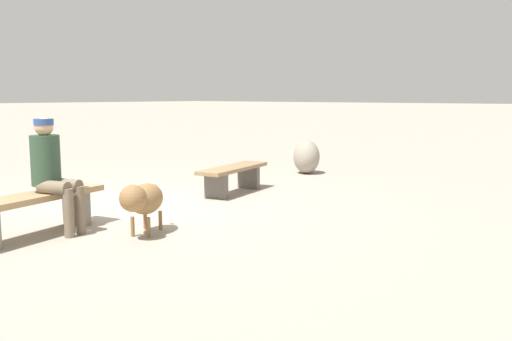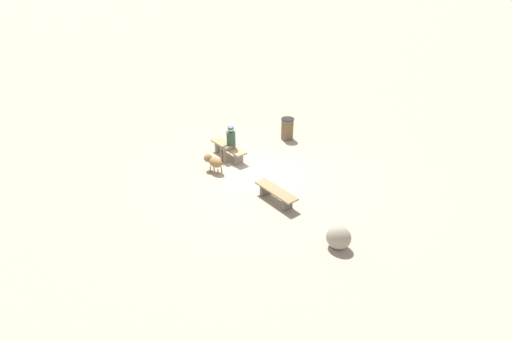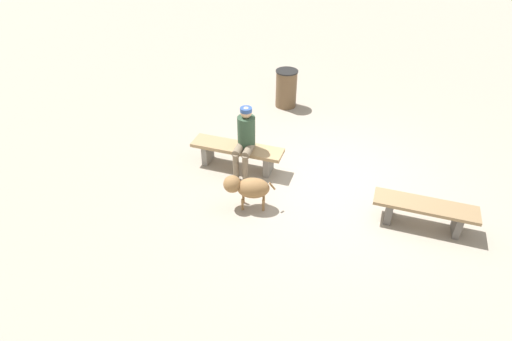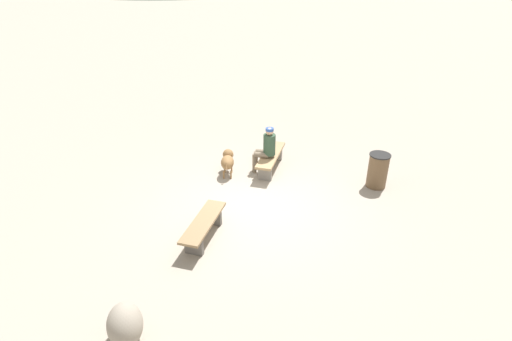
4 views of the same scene
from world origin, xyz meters
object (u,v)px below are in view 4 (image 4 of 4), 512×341
(bench_left, at_px, (204,226))
(seated_person, at_px, (266,147))
(trash_bin, at_px, (378,170))
(dog, at_px, (228,160))
(bench_right, at_px, (271,158))
(boulder, at_px, (125,325))

(bench_left, relative_size, seated_person, 1.25)
(bench_left, relative_size, trash_bin, 1.82)
(bench_left, distance_m, dog, 2.84)
(bench_right, distance_m, seated_person, 0.46)
(bench_left, height_order, trash_bin, trash_bin)
(bench_left, bearing_deg, bench_right, -9.92)
(bench_left, distance_m, seated_person, 3.26)
(trash_bin, relative_size, boulder, 1.33)
(dog, bearing_deg, bench_left, 173.51)
(bench_left, distance_m, bench_right, 3.44)
(seated_person, height_order, trash_bin, seated_person)
(bench_left, height_order, seated_person, seated_person)
(bench_left, xyz_separation_m, seated_person, (3.23, 0.14, 0.44))
(bench_left, bearing_deg, boulder, 176.67)
(bench_left, relative_size, dog, 2.06)
(bench_right, bearing_deg, boulder, 172.96)
(bench_right, bearing_deg, trash_bin, -93.55)
(seated_person, bearing_deg, bench_right, -26.45)
(bench_right, relative_size, boulder, 2.67)
(boulder, bearing_deg, bench_right, 4.41)
(bench_right, distance_m, boulder, 6.09)
(bench_right, relative_size, dog, 2.27)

